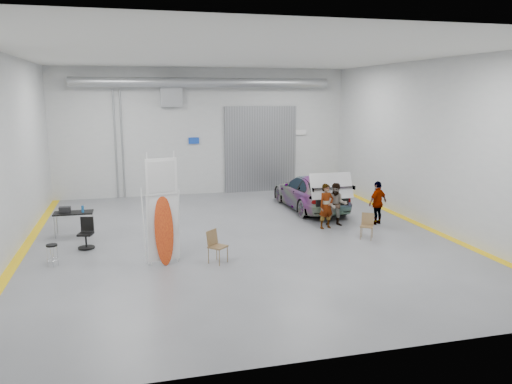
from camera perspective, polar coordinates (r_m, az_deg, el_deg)
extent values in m
plane|color=slate|center=(16.91, -1.78, -5.31)|extent=(16.00, 16.00, 0.00)
cube|color=#B9BCBE|center=(16.31, -26.66, 3.67)|extent=(0.02, 16.00, 6.00)
cube|color=#B9BCBE|center=(19.08, 19.24, 5.15)|extent=(0.02, 16.00, 6.00)
cube|color=#B9BCBE|center=(24.15, -5.99, 6.85)|extent=(14.00, 0.02, 6.00)
cube|color=#B9BCBE|center=(8.76, 9.57, -0.81)|extent=(14.00, 0.02, 6.00)
cube|color=white|center=(16.26, -1.91, 15.42)|extent=(14.00, 16.00, 0.02)
cube|color=gray|center=(24.72, 0.54, 4.91)|extent=(3.60, 0.12, 4.20)
cube|color=gray|center=(23.83, -9.68, 11.03)|extent=(1.00, 0.50, 1.20)
cylinder|color=gray|center=(23.50, -5.88, 12.35)|extent=(11.90, 0.44, 0.44)
cube|color=#1640B5|center=(24.04, -7.12, 5.85)|extent=(0.50, 0.04, 0.30)
cube|color=white|center=(25.23, 4.97, 6.82)|extent=(0.70, 0.04, 0.25)
cylinder|color=gray|center=(23.86, -15.03, 5.27)|extent=(0.08, 0.08, 5.00)
cylinder|color=gray|center=(23.87, -15.75, 5.24)|extent=(0.08, 0.08, 5.00)
cube|color=yellow|center=(16.87, -25.27, -6.42)|extent=(0.30, 16.00, 0.01)
cube|color=yellow|center=(19.51, 18.30, -3.62)|extent=(0.30, 16.00, 0.01)
imported|color=silver|center=(21.15, 6.24, -0.01)|extent=(2.11, 4.98, 1.43)
imported|color=#89594B|center=(18.13, 8.03, -1.61)|extent=(0.67, 0.52, 1.64)
imported|color=slate|center=(18.54, 9.20, -1.42)|extent=(0.94, 0.84, 1.60)
imported|color=brown|center=(19.07, 13.73, -1.20)|extent=(1.02, 0.75, 1.63)
cube|color=white|center=(14.35, -10.75, -4.03)|extent=(0.91, 0.22, 1.95)
ellipsoid|color=#FF5D16|center=(14.28, -10.71, -4.33)|extent=(0.58, 0.36, 2.05)
cube|color=white|center=(14.02, -10.96, 1.72)|extent=(0.87, 0.22, 1.03)
cylinder|color=white|center=(14.20, -12.35, -2.00)|extent=(0.03, 0.03, 3.24)
cylinder|color=white|center=(14.25, -9.31, -1.85)|extent=(0.03, 0.03, 3.24)
cube|color=brown|center=(14.42, -4.38, -6.25)|extent=(0.63, 0.63, 0.04)
cube|color=brown|center=(14.54, -4.54, -5.07)|extent=(0.40, 0.38, 0.43)
cube|color=brown|center=(17.13, 12.55, -3.84)|extent=(0.56, 0.55, 0.04)
cube|color=brown|center=(17.23, 12.30, -2.97)|extent=(0.39, 0.30, 0.39)
cylinder|color=black|center=(15.19, -22.33, -5.66)|extent=(0.31, 0.31, 0.05)
torus|color=silver|center=(15.31, -22.21, -7.16)|extent=(0.33, 0.33, 0.02)
cylinder|color=gray|center=(18.07, -22.01, -3.78)|extent=(0.03, 0.03, 0.77)
cylinder|color=gray|center=(17.94, -18.27, -3.63)|extent=(0.03, 0.03, 0.77)
cylinder|color=gray|center=(18.59, -21.80, -3.36)|extent=(0.03, 0.03, 0.77)
cylinder|color=gray|center=(18.46, -18.17, -3.21)|extent=(0.03, 0.03, 0.77)
cube|color=black|center=(18.16, -20.16, -2.25)|extent=(1.30, 0.66, 0.04)
cylinder|color=#1B5FA7|center=(18.00, -19.20, -1.85)|extent=(0.09, 0.09, 0.24)
cube|color=black|center=(18.22, -21.00, -1.89)|extent=(0.38, 0.24, 0.19)
cylinder|color=black|center=(16.68, -18.80, -6.02)|extent=(0.51, 0.51, 0.04)
cylinder|color=black|center=(16.62, -18.85, -5.29)|extent=(0.06, 0.06, 0.44)
cube|color=black|center=(16.56, -18.90, -4.56)|extent=(0.51, 0.51, 0.06)
cube|color=black|center=(16.68, -18.91, -3.47)|extent=(0.41, 0.15, 0.46)
cube|color=silver|center=(18.99, 8.63, 0.91)|extent=(1.67, 1.01, 0.04)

